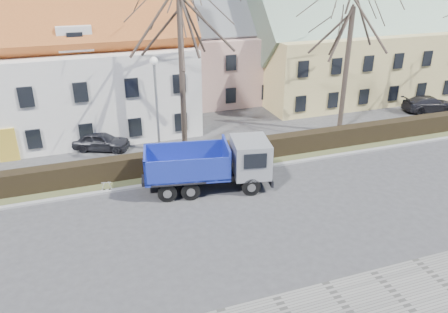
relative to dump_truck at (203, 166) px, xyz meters
name	(u,v)px	position (x,y,z in m)	size (l,w,h in m)	color
ground	(264,210)	(2.29, -3.23, -1.45)	(120.00, 120.00, 0.00)	#39383A
curb_far	(233,172)	(2.29, 1.37, -1.39)	(80.00, 0.30, 0.12)	gray
grass_strip	(224,161)	(2.29, 2.97, -1.40)	(80.00, 3.00, 0.10)	#474D2B
hedge	(226,154)	(2.29, 2.77, -0.80)	(60.00, 0.90, 1.30)	black
building_white	(3,71)	(-10.71, 12.77, 3.30)	(26.80, 10.80, 9.50)	silver
building_pink	(216,55)	(6.29, 16.77, 2.55)	(10.80, 8.80, 8.00)	#CA9A8F
building_yellow	(349,49)	(18.29, 13.77, 2.80)	(18.80, 10.80, 8.50)	#DCC579
tree_1	(181,58)	(0.29, 5.27, 4.87)	(9.20, 9.20, 12.65)	#382E27
tree_2	(347,58)	(12.29, 5.27, 4.05)	(8.00, 8.00, 11.00)	#382E27
dump_truck	(203,166)	(0.00, 0.00, 0.00)	(7.26, 2.70, 2.91)	navy
streetlight	(157,114)	(-1.70, 3.77, 2.02)	(0.54, 0.54, 6.94)	#959799
cart_frame	(103,187)	(-5.43, 1.48, -1.12)	(0.73, 0.42, 0.67)	silver
parked_car_a	(101,141)	(-4.98, 7.64, -0.80)	(1.54, 3.83, 1.31)	#24252B
parked_car_b	(429,104)	(22.12, 6.86, -0.79)	(1.85, 4.55, 1.32)	black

